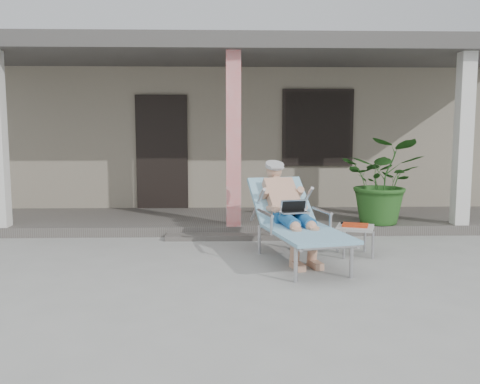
{
  "coord_description": "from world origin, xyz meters",
  "views": [
    {
      "loc": [
        -0.12,
        -5.51,
        1.58
      ],
      "look_at": [
        0.05,
        0.6,
        0.85
      ],
      "focal_mm": 38.0,
      "sensor_mm": 36.0,
      "label": 1
    }
  ],
  "objects": [
    {
      "name": "porch_overhang",
      "position": [
        0.0,
        2.95,
        2.79
      ],
      "size": [
        10.0,
        2.3,
        2.85
      ],
      "color": "silver",
      "rests_on": "porch_deck"
    },
    {
      "name": "porch_step",
      "position": [
        0.0,
        1.85,
        0.04
      ],
      "size": [
        2.0,
        0.3,
        0.07
      ],
      "primitive_type": "cube",
      "color": "#605B56",
      "rests_on": "ground"
    },
    {
      "name": "potted_palm",
      "position": [
        2.33,
        2.25,
        0.82
      ],
      "size": [
        1.53,
        1.45,
        1.34
      ],
      "primitive_type": "imported",
      "rotation": [
        0.0,
        0.0,
        -0.43
      ],
      "color": "#26591E",
      "rests_on": "porch_deck"
    },
    {
      "name": "ground",
      "position": [
        0.0,
        0.0,
        0.0
      ],
      "size": [
        60.0,
        60.0,
        0.0
      ],
      "primitive_type": "plane",
      "color": "#9E9E99",
      "rests_on": "ground"
    },
    {
      "name": "side_table",
      "position": [
        1.53,
        0.82,
        0.34
      ],
      "size": [
        0.57,
        0.57,
        0.41
      ],
      "rotation": [
        0.0,
        0.0,
        -0.33
      ],
      "color": "#B0B0AB",
      "rests_on": "ground"
    },
    {
      "name": "house",
      "position": [
        0.0,
        6.5,
        1.67
      ],
      "size": [
        10.4,
        5.4,
        3.3
      ],
      "color": "gray",
      "rests_on": "ground"
    },
    {
      "name": "porch_deck",
      "position": [
        0.0,
        3.0,
        0.07
      ],
      "size": [
        10.0,
        2.0,
        0.15
      ],
      "primitive_type": "cube",
      "color": "#605B56",
      "rests_on": "ground"
    },
    {
      "name": "lounger",
      "position": [
        0.7,
        0.68,
        0.79
      ],
      "size": [
        1.16,
        2.04,
        1.28
      ],
      "rotation": [
        0.0,
        0.0,
        0.23
      ],
      "color": "#B7B7BC",
      "rests_on": "ground"
    }
  ]
}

